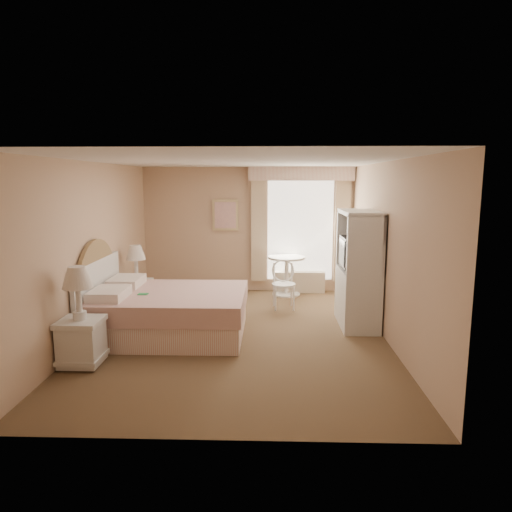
{
  "coord_description": "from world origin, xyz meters",
  "views": [
    {
      "loc": [
        0.45,
        -6.39,
        2.24
      ],
      "look_at": [
        0.24,
        0.3,
        1.12
      ],
      "focal_mm": 32.0,
      "sensor_mm": 36.0,
      "label": 1
    }
  ],
  "objects_px": {
    "armoire": "(358,279)",
    "cafe_chair": "(283,280)",
    "bed": "(162,311)",
    "round_table": "(287,269)",
    "nightstand_far": "(137,287)",
    "nightstand_near": "(81,329)"
  },
  "relations": [
    {
      "from": "armoire",
      "to": "cafe_chair",
      "type": "bearing_deg",
      "value": 139.68
    },
    {
      "from": "bed",
      "to": "round_table",
      "type": "xyz_separation_m",
      "value": [
        1.89,
        2.42,
        0.15
      ]
    },
    {
      "from": "nightstand_far",
      "to": "cafe_chair",
      "type": "xyz_separation_m",
      "value": [
        2.53,
        0.29,
        0.07
      ]
    },
    {
      "from": "round_table",
      "to": "armoire",
      "type": "xyz_separation_m",
      "value": [
        1.04,
        -1.88,
        0.23
      ]
    },
    {
      "from": "nightstand_far",
      "to": "armoire",
      "type": "bearing_deg",
      "value": -10.36
    },
    {
      "from": "nightstand_far",
      "to": "cafe_chair",
      "type": "distance_m",
      "value": 2.54
    },
    {
      "from": "bed",
      "to": "nightstand_near",
      "type": "height_order",
      "value": "bed"
    },
    {
      "from": "round_table",
      "to": "cafe_chair",
      "type": "relative_size",
      "value": 0.9
    },
    {
      "from": "cafe_chair",
      "to": "armoire",
      "type": "distance_m",
      "value": 1.5
    },
    {
      "from": "nightstand_near",
      "to": "round_table",
      "type": "relative_size",
      "value": 1.58
    },
    {
      "from": "cafe_chair",
      "to": "bed",
      "type": "bearing_deg",
      "value": -145.05
    },
    {
      "from": "nightstand_near",
      "to": "cafe_chair",
      "type": "xyz_separation_m",
      "value": [
        2.53,
        2.64,
        0.04
      ]
    },
    {
      "from": "bed",
      "to": "armoire",
      "type": "relative_size",
      "value": 1.21
    },
    {
      "from": "nightstand_far",
      "to": "cafe_chair",
      "type": "bearing_deg",
      "value": 6.48
    },
    {
      "from": "armoire",
      "to": "bed",
      "type": "bearing_deg",
      "value": -169.47
    },
    {
      "from": "round_table",
      "to": "cafe_chair",
      "type": "height_order",
      "value": "cafe_chair"
    },
    {
      "from": "nightstand_far",
      "to": "round_table",
      "type": "distance_m",
      "value": 2.88
    },
    {
      "from": "cafe_chair",
      "to": "armoire",
      "type": "height_order",
      "value": "armoire"
    },
    {
      "from": "nightstand_far",
      "to": "armoire",
      "type": "height_order",
      "value": "armoire"
    },
    {
      "from": "round_table",
      "to": "armoire",
      "type": "bearing_deg",
      "value": -61.07
    },
    {
      "from": "nightstand_near",
      "to": "round_table",
      "type": "height_order",
      "value": "nightstand_near"
    },
    {
      "from": "round_table",
      "to": "armoire",
      "type": "distance_m",
      "value": 2.16
    }
  ]
}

